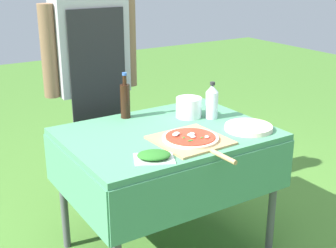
% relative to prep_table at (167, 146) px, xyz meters
% --- Properties ---
extents(prep_table, '(1.15, 0.85, 0.78)m').
position_rel_prep_table_xyz_m(prep_table, '(0.00, 0.00, 0.00)').
color(prep_table, '#478960').
rests_on(prep_table, ground).
extents(person_cook, '(0.65, 0.22, 1.72)m').
position_rel_prep_table_xyz_m(person_cook, '(-0.13, 0.71, 0.33)').
color(person_cook, '#4C4C51').
rests_on(person_cook, ground).
extents(pizza_on_peel, '(0.37, 0.54, 0.05)m').
position_rel_prep_table_xyz_m(pizza_on_peel, '(0.02, -0.21, 0.11)').
color(pizza_on_peel, tan).
rests_on(pizza_on_peel, prep_table).
extents(oil_bottle, '(0.06, 0.06, 0.28)m').
position_rel_prep_table_xyz_m(oil_bottle, '(-0.08, 0.33, 0.20)').
color(oil_bottle, black).
rests_on(oil_bottle, prep_table).
extents(water_bottle, '(0.08, 0.08, 0.22)m').
position_rel_prep_table_xyz_m(water_bottle, '(0.35, 0.05, 0.20)').
color(water_bottle, silver).
rests_on(water_bottle, prep_table).
extents(herb_container, '(0.24, 0.22, 0.04)m').
position_rel_prep_table_xyz_m(herb_container, '(-0.26, -0.30, 0.11)').
color(herb_container, silver).
rests_on(herb_container, prep_table).
extents(mixing_tub, '(0.16, 0.16, 0.12)m').
position_rel_prep_table_xyz_m(mixing_tub, '(0.25, 0.14, 0.15)').
color(mixing_tub, silver).
rests_on(mixing_tub, prep_table).
extents(plate_stack, '(0.27, 0.27, 0.02)m').
position_rel_prep_table_xyz_m(plate_stack, '(0.40, -0.23, 0.11)').
color(plate_stack, beige).
rests_on(plate_stack, prep_table).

